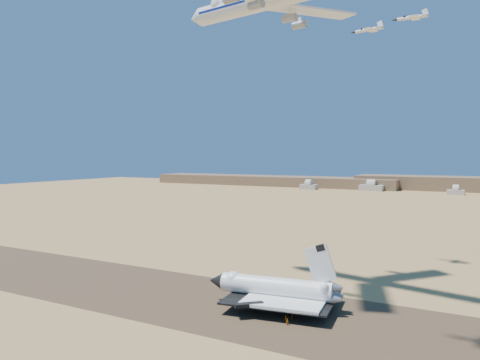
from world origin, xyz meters
The scene contains 9 objects.
ground centered at (0.00, 0.00, 0.00)m, with size 1200.00×1200.00×0.00m, color tan.
runway centered at (0.00, 0.00, 0.03)m, with size 600.00×50.00×0.06m, color #4F3C27.
hangars centered at (-64.00, 478.43, 4.83)m, with size 200.50×29.50×30.00m.
shuttle centered at (22.93, 4.84, 5.64)m, with size 42.74×30.00×21.00m.
crew_a centered at (30.81, -4.88, 0.89)m, with size 0.61×0.40×1.66m, color #BD630B.
crew_b centered at (32.36, -7.18, 0.97)m, with size 0.89×0.51×1.83m, color #BD630B.
crew_c centered at (31.96, -3.07, 0.98)m, with size 1.08×0.55×1.84m, color #BD630B.
chase_jet_e centered at (33.04, 75.08, 99.37)m, with size 14.56×8.23×3.66m.
chase_jet_f centered at (47.52, 92.08, 106.70)m, with size 15.71×8.36×3.91m.
Camera 1 is at (82.13, -124.68, 47.39)m, focal length 35.00 mm.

